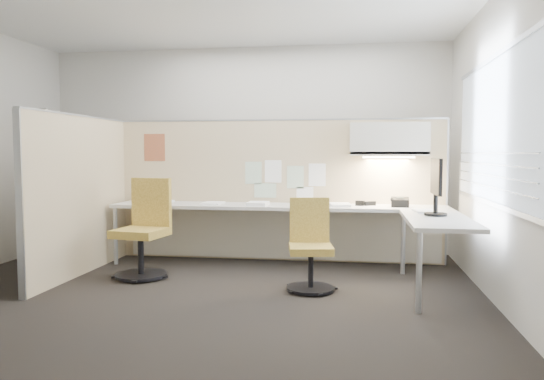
% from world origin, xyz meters
% --- Properties ---
extents(floor, '(5.50, 4.50, 0.01)m').
position_xyz_m(floor, '(0.00, 0.00, -0.01)').
color(floor, black).
rests_on(floor, ground).
extents(ceiling, '(5.50, 4.50, 0.01)m').
position_xyz_m(ceiling, '(0.00, 0.00, 2.80)').
color(ceiling, white).
rests_on(ceiling, wall_back).
extents(wall_back, '(5.50, 0.02, 2.80)m').
position_xyz_m(wall_back, '(0.00, 2.25, 1.40)').
color(wall_back, beige).
rests_on(wall_back, ground).
extents(wall_front, '(5.50, 0.02, 2.80)m').
position_xyz_m(wall_front, '(0.00, -2.25, 1.40)').
color(wall_front, beige).
rests_on(wall_front, ground).
extents(wall_right, '(0.02, 4.50, 2.80)m').
position_xyz_m(wall_right, '(2.75, 0.00, 1.40)').
color(wall_right, beige).
rests_on(wall_right, ground).
extents(window_pane, '(0.01, 2.80, 1.30)m').
position_xyz_m(window_pane, '(2.73, 0.00, 1.55)').
color(window_pane, '#98A6B1').
rests_on(window_pane, wall_right).
extents(partition_back, '(4.10, 0.06, 1.75)m').
position_xyz_m(partition_back, '(0.55, 1.60, 0.88)').
color(partition_back, '#CDB78E').
rests_on(partition_back, floor).
extents(partition_left, '(0.06, 2.20, 1.75)m').
position_xyz_m(partition_left, '(-1.50, 0.50, 0.88)').
color(partition_left, '#CDB78E').
rests_on(partition_left, floor).
extents(desk, '(4.00, 2.07, 0.73)m').
position_xyz_m(desk, '(0.93, 1.13, 0.60)').
color(desk, beige).
rests_on(desk, floor).
extents(overhead_bin, '(0.90, 0.36, 0.38)m').
position_xyz_m(overhead_bin, '(1.90, 1.39, 1.51)').
color(overhead_bin, beige).
rests_on(overhead_bin, partition_back).
extents(task_light_strip, '(0.60, 0.06, 0.02)m').
position_xyz_m(task_light_strip, '(1.90, 1.39, 1.30)').
color(task_light_strip, '#FFEABF').
rests_on(task_light_strip, overhead_bin).
extents(pinned_papers, '(1.01, 0.00, 0.47)m').
position_xyz_m(pinned_papers, '(0.63, 1.57, 1.03)').
color(pinned_papers, '#8CBF8C').
rests_on(pinned_papers, partition_back).
extents(poster, '(0.28, 0.00, 0.35)m').
position_xyz_m(poster, '(-1.05, 1.57, 1.42)').
color(poster, '#E0561C').
rests_on(poster, partition_back).
extents(chair_left, '(0.56, 0.58, 1.06)m').
position_xyz_m(chair_left, '(-0.75, 0.47, 0.49)').
color(chair_left, black).
rests_on(chair_left, floor).
extents(chair_right, '(0.48, 0.49, 0.89)m').
position_xyz_m(chair_right, '(1.08, 0.19, 0.42)').
color(chair_right, black).
rests_on(chair_right, floor).
extents(monitor, '(0.22, 0.53, 0.56)m').
position_xyz_m(monitor, '(2.30, 0.41, 1.06)').
color(monitor, black).
rests_on(monitor, desk).
extents(phone, '(0.22, 0.21, 0.12)m').
position_xyz_m(phone, '(2.02, 1.25, 0.78)').
color(phone, black).
rests_on(phone, desk).
extents(stapler, '(0.14, 0.09, 0.05)m').
position_xyz_m(stapler, '(1.69, 1.35, 0.76)').
color(stapler, black).
rests_on(stapler, desk).
extents(tape_dispenser, '(0.11, 0.09, 0.06)m').
position_xyz_m(tape_dispenser, '(1.58, 1.32, 0.76)').
color(tape_dispenser, black).
rests_on(tape_dispenser, desk).
extents(coat_hook, '(0.18, 0.45, 1.34)m').
position_xyz_m(coat_hook, '(-1.58, -0.23, 1.42)').
color(coat_hook, silver).
rests_on(coat_hook, partition_left).
extents(paper_stack_0, '(0.24, 0.30, 0.02)m').
position_xyz_m(paper_stack_0, '(-0.87, 1.31, 0.74)').
color(paper_stack_0, white).
rests_on(paper_stack_0, desk).
extents(paper_stack_1, '(0.24, 0.31, 0.02)m').
position_xyz_m(paper_stack_1, '(-0.19, 1.25, 0.74)').
color(paper_stack_1, white).
rests_on(paper_stack_1, desk).
extents(paper_stack_2, '(0.23, 0.30, 0.04)m').
position_xyz_m(paper_stack_2, '(0.38, 1.15, 0.75)').
color(paper_stack_2, white).
rests_on(paper_stack_2, desk).
extents(paper_stack_3, '(0.24, 0.31, 0.02)m').
position_xyz_m(paper_stack_3, '(0.88, 1.27, 0.74)').
color(paper_stack_3, white).
rests_on(paper_stack_3, desk).
extents(paper_stack_4, '(0.27, 0.33, 0.03)m').
position_xyz_m(paper_stack_4, '(1.35, 1.24, 0.75)').
color(paper_stack_4, white).
rests_on(paper_stack_4, desk).
extents(paper_stack_5, '(0.26, 0.32, 0.02)m').
position_xyz_m(paper_stack_5, '(2.25, 0.73, 0.74)').
color(paper_stack_5, white).
rests_on(paper_stack_5, desk).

